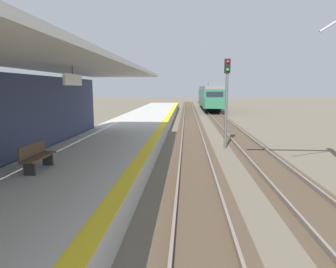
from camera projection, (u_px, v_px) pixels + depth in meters
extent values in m
cube|color=#B7B5AD|center=(105.00, 152.00, 14.42)|extent=(5.00, 80.00, 0.90)
cube|color=yellow|center=(151.00, 143.00, 14.21)|extent=(0.50, 80.00, 0.01)
cube|color=silver|center=(26.00, 56.00, 7.42)|extent=(4.40, 24.00, 0.16)
cube|color=white|center=(73.00, 80.00, 9.45)|extent=(0.08, 1.40, 0.36)
cylinder|color=#333333|center=(72.00, 70.00, 9.40)|extent=(0.03, 0.03, 0.27)
cube|color=#4C3D2D|center=(193.00, 146.00, 18.15)|extent=(2.34, 120.00, 0.01)
cube|color=slate|center=(181.00, 145.00, 18.19)|extent=(0.08, 120.00, 0.15)
cube|color=slate|center=(205.00, 145.00, 18.10)|extent=(0.08, 120.00, 0.15)
cube|color=#4C3D2D|center=(249.00, 147.00, 17.94)|extent=(2.34, 120.00, 0.01)
cube|color=slate|center=(237.00, 145.00, 17.97)|extent=(0.08, 120.00, 0.15)
cube|color=slate|center=(261.00, 145.00, 17.88)|extent=(0.08, 120.00, 0.15)
cube|color=#286647|center=(210.00, 97.00, 48.96)|extent=(2.90, 18.00, 2.70)
cube|color=slate|center=(210.00, 88.00, 48.72)|extent=(2.67, 18.00, 0.44)
cube|color=black|center=(215.00, 96.00, 40.00)|extent=(2.32, 0.06, 1.21)
cube|color=#286647|center=(215.00, 103.00, 39.37)|extent=(2.78, 1.60, 1.49)
cube|color=black|center=(218.00, 95.00, 48.80)|extent=(0.04, 15.84, 0.86)
cylinder|color=#333333|center=(208.00, 84.00, 52.16)|extent=(0.06, 0.06, 0.90)
cube|color=black|center=(212.00, 110.00, 43.46)|extent=(2.17, 2.20, 0.72)
cube|color=black|center=(207.00, 105.00, 54.99)|extent=(2.17, 2.20, 0.72)
cylinder|color=#4C4C4C|center=(226.00, 112.00, 17.03)|extent=(0.16, 0.16, 4.40)
cube|color=black|center=(227.00, 66.00, 16.62)|extent=(0.32, 0.24, 0.80)
sphere|color=red|center=(228.00, 62.00, 16.45)|extent=(0.16, 0.16, 0.16)
sphere|color=green|center=(228.00, 70.00, 16.52)|extent=(0.16, 0.16, 0.16)
cube|color=brown|center=(39.00, 157.00, 9.51)|extent=(0.44, 1.60, 0.06)
cube|color=brown|center=(32.00, 150.00, 9.49)|extent=(0.06, 1.60, 0.40)
cube|color=#333333|center=(29.00, 168.00, 8.96)|extent=(0.36, 0.08, 0.44)
cube|color=#333333|center=(48.00, 159.00, 10.14)|extent=(0.36, 0.08, 0.44)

